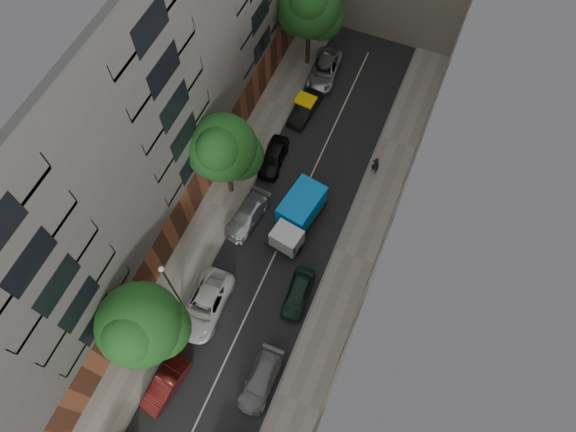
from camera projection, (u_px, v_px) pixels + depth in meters
The scene contains 20 objects.
ground at pixel (286, 231), 38.89m from camera, with size 120.00×120.00×0.00m, color #4C4C49.
road_surface at pixel (286, 231), 38.88m from camera, with size 8.00×44.00×0.02m, color black.
sidewalk_left at pixel (220, 206), 39.79m from camera, with size 3.00×44.00×0.15m, color gray.
sidewalk_right at pixel (354, 257), 37.85m from camera, with size 3.00×44.00×0.15m, color gray.
building_left at pixel (122, 101), 31.94m from camera, with size 8.00×44.00×20.00m, color #53504E.
building_right at pixel (470, 222), 28.06m from camera, with size 8.00×44.00×20.00m, color #B8A78F.
tarp_truck at pixel (298, 215), 37.91m from camera, with size 3.10×5.92×2.59m.
car_left_1 at pixel (165, 384), 33.12m from camera, with size 1.41×4.05×1.34m, color #4C100F.
car_left_2 at pixel (205, 305), 35.46m from camera, with size 2.50×5.43×1.51m, color silver.
car_left_3 at pixel (247, 216), 38.75m from camera, with size 1.87×4.60×1.34m, color silver.
car_left_4 at pixel (273, 157), 41.14m from camera, with size 1.67×4.14×1.41m, color black.
car_left_5 at pixel (305, 108), 43.43m from camera, with size 1.45×4.15×1.37m, color black.
car_left_6 at pixel (325, 70), 45.37m from camera, with size 2.36×5.12×1.42m, color #B0B1B5.
car_right_1 at pixel (261, 380), 33.25m from camera, with size 1.80×4.44×1.29m, color slate.
car_right_2 at pixel (298, 293), 35.93m from camera, with size 1.59×3.96×1.35m, color black.
tree_near at pixel (141, 328), 30.32m from camera, with size 5.42×5.16×7.71m.
tree_mid at pixel (224, 151), 35.32m from camera, with size 5.12×4.82×8.38m.
tree_far at pixel (310, 9), 41.08m from camera, with size 5.42×5.16×9.03m.
lamp_post at pixel (170, 284), 32.38m from camera, with size 0.36×0.36×6.89m.
pedestrian at pixel (375, 165), 40.38m from camera, with size 0.66×0.43×1.80m, color black.
Camera 1 is at (6.64, -15.44, 35.09)m, focal length 32.00 mm.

